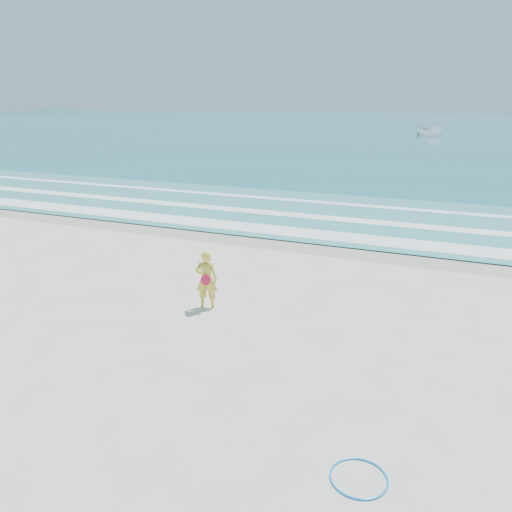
% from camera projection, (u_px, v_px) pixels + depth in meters
% --- Properties ---
extents(ground, '(400.00, 400.00, 0.00)m').
position_uv_depth(ground, '(173.00, 354.00, 10.39)').
color(ground, silver).
rests_on(ground, ground).
extents(wet_sand, '(400.00, 2.40, 0.00)m').
position_uv_depth(wet_sand, '(304.00, 244.00, 18.29)').
color(wet_sand, '#B2A893').
rests_on(wet_sand, ground).
extents(ocean, '(400.00, 190.00, 0.04)m').
position_uv_depth(ocean, '(446.00, 125.00, 102.62)').
color(ocean, '#19727F').
rests_on(ocean, ground).
extents(shallow, '(400.00, 10.00, 0.01)m').
position_uv_depth(shallow, '(338.00, 215.00, 22.67)').
color(shallow, '#59B7AD').
rests_on(shallow, ocean).
extents(foam_near, '(400.00, 1.40, 0.01)m').
position_uv_depth(foam_near, '(315.00, 234.00, 19.42)').
color(foam_near, white).
rests_on(foam_near, shallow).
extents(foam_mid, '(400.00, 0.90, 0.01)m').
position_uv_depth(foam_mid, '(333.00, 218.00, 21.97)').
color(foam_mid, white).
rests_on(foam_mid, shallow).
extents(foam_far, '(400.00, 0.60, 0.01)m').
position_uv_depth(foam_far, '(350.00, 205.00, 24.87)').
color(foam_far, white).
rests_on(foam_far, shallow).
extents(hoop, '(0.94, 0.94, 0.03)m').
position_uv_depth(hoop, '(359.00, 478.00, 6.96)').
color(hoop, '#0C86E7').
rests_on(hoop, ground).
extents(boat, '(4.53, 3.11, 1.64)m').
position_uv_depth(boat, '(429.00, 130.00, 71.24)').
color(boat, white).
rests_on(boat, ocean).
extents(woman, '(0.63, 0.52, 1.50)m').
position_uv_depth(woman, '(206.00, 280.00, 12.49)').
color(woman, gold).
rests_on(woman, ground).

